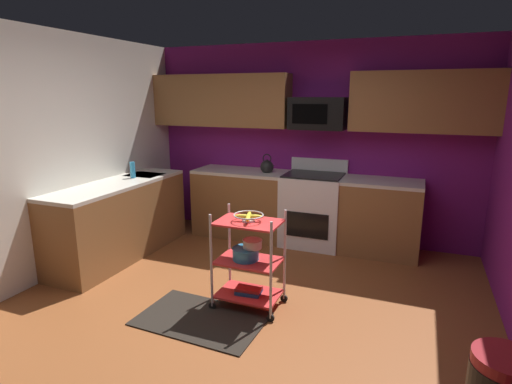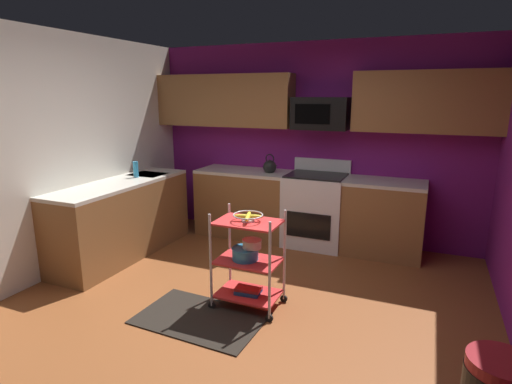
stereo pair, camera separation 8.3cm
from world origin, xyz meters
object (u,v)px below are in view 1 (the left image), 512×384
object	(u,v)px
microwave	(318,113)
mixing_bowl_small	(252,243)
fruit_bowl	(249,216)
mixing_bowl_large	(246,253)
oven_range	(313,209)
dish_soap_bottle	(133,170)
kettle	(267,167)
book_stack	(249,290)
rolling_cart	(249,260)

from	to	relation	value
microwave	mixing_bowl_small	distance (m)	2.22
fruit_bowl	mixing_bowl_large	world-z (taller)	fruit_bowl
oven_range	dish_soap_bottle	bearing A→B (deg)	-154.47
microwave	dish_soap_bottle	xyz separation A→B (m)	(-2.06, -1.09, -0.68)
dish_soap_bottle	kettle	bearing A→B (deg)	34.65
oven_range	mixing_bowl_small	size ratio (longest dim) A/B	6.04
oven_range	microwave	bearing A→B (deg)	90.26
fruit_bowl	dish_soap_bottle	world-z (taller)	dish_soap_bottle
oven_range	fruit_bowl	xyz separation A→B (m)	(-0.14, -1.84, 0.40)
mixing_bowl_small	dish_soap_bottle	size ratio (longest dim) A/B	0.91
dish_soap_bottle	book_stack	bearing A→B (deg)	-24.02
rolling_cart	dish_soap_bottle	world-z (taller)	dish_soap_bottle
kettle	book_stack	bearing A→B (deg)	-74.60
fruit_bowl	book_stack	distance (m)	0.72
book_stack	dish_soap_bottle	size ratio (longest dim) A/B	1.24
oven_range	book_stack	bearing A→B (deg)	-94.21
book_stack	kettle	distance (m)	2.08
mixing_bowl_large	book_stack	distance (m)	0.36
microwave	mixing_bowl_small	xyz separation A→B (m)	(-0.10, -1.93, -1.08)
kettle	dish_soap_bottle	world-z (taller)	kettle
kettle	fruit_bowl	bearing A→B (deg)	-74.60
mixing_bowl_small	mixing_bowl_large	bearing A→B (deg)	-164.64
mixing_bowl_small	dish_soap_bottle	distance (m)	2.17
rolling_cart	dish_soap_bottle	distance (m)	2.18
fruit_bowl	mixing_bowl_large	distance (m)	0.36
mixing_bowl_small	book_stack	size ratio (longest dim) A/B	0.73
rolling_cart	fruit_bowl	world-z (taller)	rolling_cart
fruit_bowl	book_stack	xyz separation A→B (m)	(0.00, 0.00, -0.72)
microwave	rolling_cart	distance (m)	2.32
book_stack	oven_range	bearing A→B (deg)	85.79
fruit_bowl	kettle	xyz separation A→B (m)	(-0.51, 1.84, 0.12)
mixing_bowl_small	kettle	size ratio (longest dim) A/B	0.69
rolling_cart	kettle	size ratio (longest dim) A/B	3.47
book_stack	mixing_bowl_small	bearing A→B (deg)	26.68
oven_range	mixing_bowl_large	distance (m)	1.85
oven_range	mixing_bowl_small	world-z (taller)	oven_range
oven_range	dish_soap_bottle	xyz separation A→B (m)	(-2.06, -0.98, 0.54)
rolling_cart	mixing_bowl_large	size ratio (longest dim) A/B	3.63
mixing_bowl_small	kettle	distance (m)	1.94
book_stack	dish_soap_bottle	world-z (taller)	dish_soap_bottle
oven_range	microwave	distance (m)	1.23
oven_range	kettle	distance (m)	0.83
rolling_cart	book_stack	xyz separation A→B (m)	(-0.00, -0.00, -0.30)
kettle	microwave	bearing A→B (deg)	9.60
oven_range	fruit_bowl	world-z (taller)	oven_range
book_stack	kettle	size ratio (longest dim) A/B	0.94
rolling_cart	mixing_bowl_large	distance (m)	0.07
mixing_bowl_small	dish_soap_bottle	xyz separation A→B (m)	(-1.96, 0.84, 0.40)
microwave	fruit_bowl	distance (m)	2.12
rolling_cart	fruit_bowl	size ratio (longest dim) A/B	3.36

